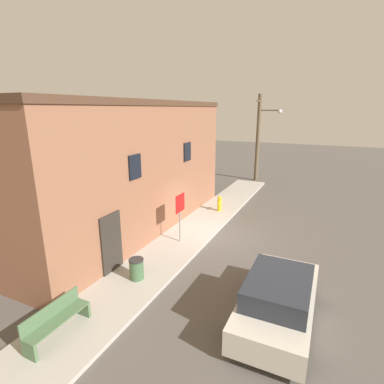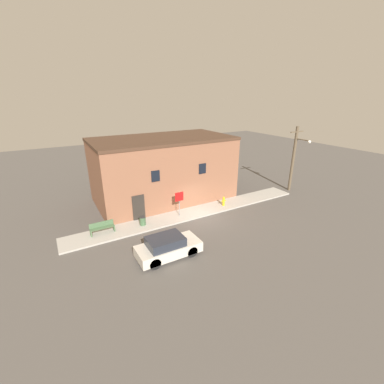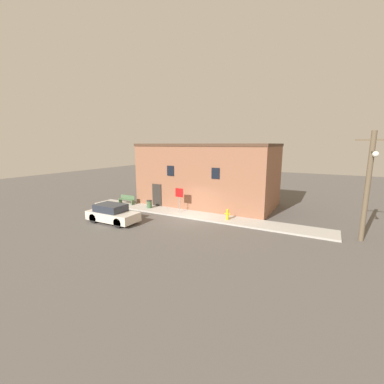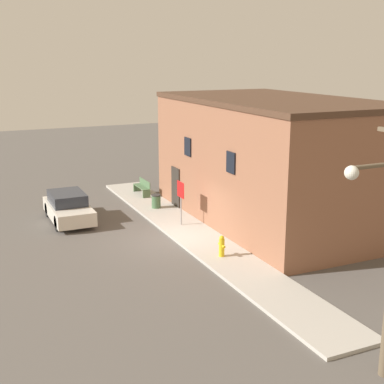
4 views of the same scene
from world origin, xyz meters
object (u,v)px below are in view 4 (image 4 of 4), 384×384
Objects in this scene: fire_hydrant at (222,246)px; parked_car at (68,208)px; stop_sign at (181,194)px; bench at (143,187)px; trash_bin at (156,201)px.

parked_car is (-7.63, -4.44, 0.12)m from fire_hydrant.
stop_sign is 1.21× the size of bench.
fire_hydrant is 0.21× the size of parked_car.
fire_hydrant is at bearing -0.99° from trash_bin.
bench is at bearing 177.67° from fire_hydrant.
fire_hydrant reaches higher than bench.
trash_bin is 4.58m from parked_car.
fire_hydrant is 0.41× the size of stop_sign.
trash_bin is at bearing -179.65° from stop_sign.
fire_hydrant is 1.21× the size of trash_bin.
stop_sign is at bearing 178.04° from fire_hydrant.
stop_sign is 5.67m from parked_car.
bench is at bearing 174.25° from trash_bin.
parked_car reaches higher than fire_hydrant.
stop_sign is 3.41m from trash_bin.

